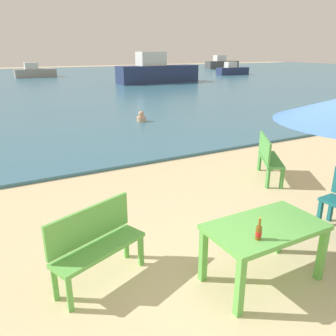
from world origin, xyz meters
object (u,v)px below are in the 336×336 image
at_px(bench_green_right, 96,241).
at_px(swimmer_person, 141,117).
at_px(boat_cargo_ship, 35,72).
at_px(boat_ferry, 157,72).
at_px(picnic_table_green, 265,233).
at_px(bench_green_left, 268,155).
at_px(beer_bottle_amber, 259,232).
at_px(boat_tanker, 232,70).
at_px(boat_barge, 222,64).

relative_size(bench_green_right, swimmer_person, 3.05).
bearing_deg(boat_cargo_ship, boat_ferry, -54.79).
height_order(picnic_table_green, boat_ferry, boat_ferry).
bearing_deg(boat_ferry, picnic_table_green, -114.03).
bearing_deg(bench_green_left, bench_green_right, -159.96).
distance_m(picnic_table_green, beer_bottle_amber, 0.42).
bearing_deg(bench_green_right, swimmer_person, 62.31).
height_order(bench_green_right, boat_cargo_ship, boat_cargo_ship).
bearing_deg(swimmer_person, bench_green_right, -117.69).
bearing_deg(beer_bottle_amber, boat_ferry, 65.54).
bearing_deg(beer_bottle_amber, bench_green_right, 141.20).
height_order(bench_green_right, boat_tanker, boat_tanker).
height_order(picnic_table_green, swimmer_person, picnic_table_green).
relative_size(picnic_table_green, boat_cargo_ship, 0.36).
bearing_deg(boat_barge, picnic_table_green, -126.60).
relative_size(bench_green_left, swimmer_person, 2.91).
bearing_deg(swimmer_person, beer_bottle_amber, -106.99).
bearing_deg(swimmer_person, boat_tanker, 43.85).
distance_m(beer_bottle_amber, bench_green_left, 4.00).
bearing_deg(boat_ferry, boat_cargo_ship, 125.21).
height_order(bench_green_left, swimmer_person, bench_green_left).
height_order(picnic_table_green, beer_bottle_amber, beer_bottle_amber).
xyz_separation_m(swimmer_person, boat_barge, (26.80, 30.27, 0.52)).
xyz_separation_m(beer_bottle_amber, boat_tanker, (22.58, 28.42, -0.28)).
xyz_separation_m(beer_bottle_amber, boat_ferry, (10.79, 23.72, 0.12)).
bearing_deg(boat_barge, beer_bottle_amber, -126.75).
height_order(bench_green_left, bench_green_right, same).
xyz_separation_m(picnic_table_green, swimmer_person, (2.61, 9.32, -0.41)).
distance_m(beer_bottle_amber, boat_tanker, 36.29).
height_order(bench_green_left, boat_cargo_ship, boat_cargo_ship).
distance_m(swimmer_person, boat_tanker, 27.28).
bearing_deg(bench_green_right, picnic_table_green, -29.02).
distance_m(picnic_table_green, boat_ferry, 25.76).
xyz_separation_m(beer_bottle_amber, bench_green_right, (-1.47, 1.18, -0.31)).
height_order(beer_bottle_amber, boat_barge, boat_barge).
relative_size(picnic_table_green, beer_bottle_amber, 5.28).
height_order(boat_ferry, boat_tanker, boat_ferry).
bearing_deg(boat_ferry, bench_green_left, -110.69).
xyz_separation_m(picnic_table_green, boat_ferry, (10.49, 23.52, 0.32)).
height_order(bench_green_left, boat_tanker, boat_tanker).
xyz_separation_m(bench_green_left, boat_cargo_ship, (-0.10, 32.31, 0.05)).
xyz_separation_m(picnic_table_green, boat_tanker, (22.27, 28.22, -0.07)).
height_order(boat_cargo_ship, boat_tanker, boat_cargo_ship).
height_order(beer_bottle_amber, swimmer_person, beer_bottle_amber).
bearing_deg(boat_barge, boat_tanker, -122.09).
xyz_separation_m(bench_green_right, boat_tanker, (24.04, 27.24, 0.04)).
xyz_separation_m(boat_ferry, boat_cargo_ship, (-8.01, 11.35, -0.38)).
bearing_deg(picnic_table_green, bench_green_right, 150.98).
bearing_deg(boat_cargo_ship, beer_bottle_amber, -94.53).
relative_size(beer_bottle_amber, boat_tanker, 0.07).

